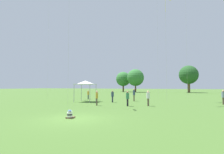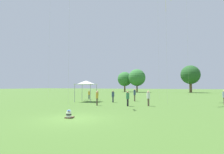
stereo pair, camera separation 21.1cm
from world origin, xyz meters
The scene contains 14 objects.
ground_plane centered at (0.00, 0.00, 0.00)m, with size 300.00×300.00×0.00m, color #426628.
seated_toddler centered at (-0.41, -0.06, 0.23)m, with size 0.47×0.57×0.59m.
person_standing_0 centered at (-6.35, 15.29, 0.93)m, with size 0.46×0.46×1.55m.
person_standing_1 centered at (-2.27, 12.15, 0.97)m, with size 0.47×0.47×1.63m.
person_standing_2 centered at (-8.36, 15.97, 0.91)m, with size 0.36×0.36×1.53m.
person_standing_3 centered at (3.12, 9.61, 1.02)m, with size 0.48×0.48×1.72m.
person_standing_4 centered at (-0.04, 15.12, 1.13)m, with size 0.34×0.34×1.86m.
person_standing_5 centered at (-2.43, 7.79, 1.01)m, with size 0.38×0.38×1.66m.
person_standing_6 centered at (11.24, 14.61, 1.04)m, with size 0.55×0.55×1.76m.
person_standing_7 centered at (1.03, 8.57, 0.99)m, with size 0.47×0.47×1.67m.
canopy_tent centered at (-6.30, 11.65, 2.73)m, with size 2.96×2.96×3.03m.
distant_tree_0 centered at (8.31, 58.03, 6.34)m, with size 6.66×6.66×9.72m.
distant_tree_2 centered at (-16.52, 58.22, 5.24)m, with size 5.91×5.91×8.22m.
distant_tree_3 centered at (-10.38, 54.74, 5.57)m, with size 6.45×6.45×8.81m.
Camera 2 is at (7.15, -10.08, 2.20)m, focal length 28.00 mm.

